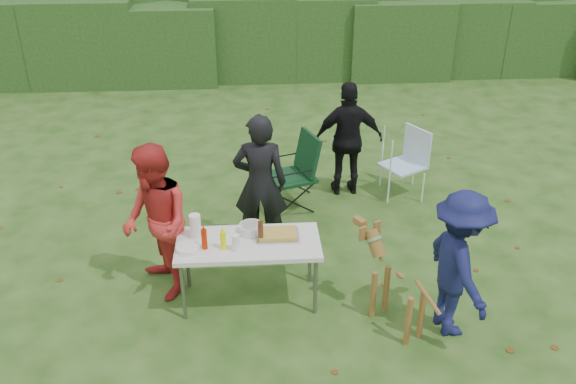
{
  "coord_description": "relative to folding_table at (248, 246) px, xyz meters",
  "views": [
    {
      "loc": [
        0.07,
        -5.42,
        4.17
      ],
      "look_at": [
        0.46,
        0.53,
        1.0
      ],
      "focal_mm": 38.0,
      "sensor_mm": 36.0,
      "label": 1
    }
  ],
  "objects": [
    {
      "name": "child",
      "position": [
        2.03,
        -0.6,
        0.09
      ],
      "size": [
        0.73,
        1.08,
        1.56
      ],
      "primitive_type": "imported",
      "rotation": [
        0.0,
        0.0,
        1.73
      ],
      "color": "#131849",
      "rests_on": "ground"
    },
    {
      "name": "person_cook",
      "position": [
        0.15,
        1.06,
        0.19
      ],
      "size": [
        0.66,
        0.46,
        1.74
      ],
      "primitive_type": "imported",
      "rotation": [
        0.0,
        0.0,
        3.08
      ],
      "color": "black",
      "rests_on": "ground"
    },
    {
      "name": "focaccia_bread",
      "position": [
        0.31,
        0.08,
        0.09
      ],
      "size": [
        0.4,
        0.26,
        0.04
      ],
      "primitive_type": "cube",
      "color": "gold",
      "rests_on": "food_tray"
    },
    {
      "name": "food_tray",
      "position": [
        0.31,
        0.08,
        0.06
      ],
      "size": [
        0.45,
        0.3,
        0.02
      ],
      "primitive_type": "cube",
      "color": "#B7B7BA",
      "rests_on": "folding_table"
    },
    {
      "name": "plate_stack",
      "position": [
        -0.61,
        -0.12,
        0.08
      ],
      "size": [
        0.24,
        0.24,
        0.05
      ],
      "primitive_type": "cylinder",
      "color": "white",
      "rests_on": "folding_table"
    },
    {
      "name": "pasta_bowl",
      "position": [
        0.04,
        0.18,
        0.1
      ],
      "size": [
        0.26,
        0.26,
        0.1
      ],
      "primitive_type": "cylinder",
      "color": "silver",
      "rests_on": "folding_table"
    },
    {
      "name": "ground",
      "position": [
        -0.01,
        0.06,
        -0.69
      ],
      "size": [
        80.0,
        80.0,
        0.0
      ],
      "primitive_type": "plane",
      "color": "#1E4211"
    },
    {
      "name": "camping_chair",
      "position": [
        0.59,
        2.02,
        -0.15
      ],
      "size": [
        0.85,
        0.85,
        1.06
      ],
      "primitive_type": null,
      "rotation": [
        0.0,
        0.0,
        3.49
      ],
      "color": "#0E3419",
      "rests_on": "ground"
    },
    {
      "name": "person_black_puffy",
      "position": [
        1.42,
        2.42,
        0.14
      ],
      "size": [
        0.97,
        0.42,
        1.65
      ],
      "primitive_type": "imported",
      "rotation": [
        0.0,
        0.0,
        3.16
      ],
      "color": "black",
      "rests_on": "ground"
    },
    {
      "name": "beer_bottle",
      "position": [
        0.13,
        -0.0,
        0.17
      ],
      "size": [
        0.06,
        0.06,
        0.24
      ],
      "primitive_type": "cylinder",
      "color": "#47230F",
      "rests_on": "folding_table"
    },
    {
      "name": "paper_towel_roll",
      "position": [
        -0.55,
        0.14,
        0.18
      ],
      "size": [
        0.12,
        0.12,
        0.26
      ],
      "primitive_type": "cylinder",
      "color": "white",
      "rests_on": "folding_table"
    },
    {
      "name": "cup_stack",
      "position": [
        -0.12,
        -0.15,
        0.14
      ],
      "size": [
        0.08,
        0.08,
        0.18
      ],
      "primitive_type": "cylinder",
      "color": "white",
      "rests_on": "folding_table"
    },
    {
      "name": "person_red_jacket",
      "position": [
        -0.96,
        0.23,
        0.18
      ],
      "size": [
        0.95,
        1.04,
        1.74
      ],
      "primitive_type": "imported",
      "rotation": [
        0.0,
        0.0,
        -1.14
      ],
      "color": "red",
      "rests_on": "ground"
    },
    {
      "name": "lawn_chair",
      "position": [
        2.2,
        2.31,
        -0.2
      ],
      "size": [
        0.78,
        0.78,
        0.98
      ],
      "primitive_type": null,
      "rotation": [
        0.0,
        0.0,
        3.65
      ],
      "color": "#68BCE9",
      "rests_on": "ground"
    },
    {
      "name": "folding_table",
      "position": [
        0.0,
        0.0,
        0.0
      ],
      "size": [
        1.5,
        0.7,
        0.74
      ],
      "color": "silver",
      "rests_on": "ground"
    },
    {
      "name": "mustard_bottle",
      "position": [
        -0.25,
        -0.11,
        0.15
      ],
      "size": [
        0.06,
        0.06,
        0.2
      ],
      "primitive_type": "cylinder",
      "color": "#EEFE00",
      "rests_on": "folding_table"
    },
    {
      "name": "dog",
      "position": [
        1.48,
        -0.55,
        -0.2
      ],
      "size": [
        0.87,
        1.08,
        0.96
      ],
      "primitive_type": null,
      "rotation": [
        0.0,
        0.0,
        2.11
      ],
      "color": "brown",
      "rests_on": "ground"
    },
    {
      "name": "hedge_row",
      "position": [
        -0.01,
        8.06,
        0.16
      ],
      "size": [
        22.0,
        1.4,
        1.7
      ],
      "primitive_type": "cube",
      "color": "#23471C",
      "rests_on": "ground"
    },
    {
      "name": "ketchup_bottle",
      "position": [
        -0.44,
        -0.09,
        0.16
      ],
      "size": [
        0.06,
        0.06,
        0.22
      ],
      "primitive_type": "cylinder",
      "color": "#B11D00",
      "rests_on": "folding_table"
    }
  ]
}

